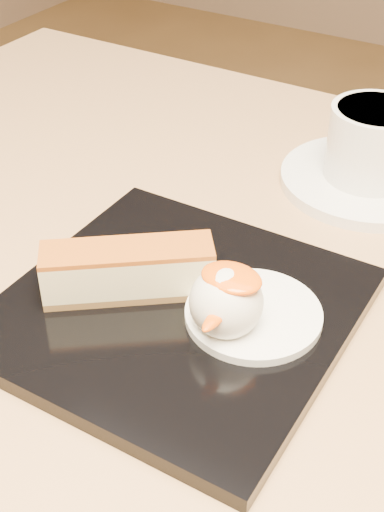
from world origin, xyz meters
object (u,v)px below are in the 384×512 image
Objects in this scene: table at (119,435)px; ice_cream_scoop at (226,302)px; coffee_cup at (376,142)px; saucer at (367,180)px; dessert_plate at (177,311)px; cheesecake at (128,270)px.

ice_cream_scoop reaches higher than table.
coffee_cup is (0.11, 0.24, 0.20)m from table.
table is 17.05× the size of ice_cream_scoop.
table is 0.31m from saucer.
saucer is at bearing 78.11° from dessert_plate.
dessert_plate is 0.04m from cheesecake.
saucer reaches higher than table.
dessert_plate is at bearing -101.89° from saucer.
dessert_plate is 1.47× the size of saucer.
coffee_cup reaches higher than cheesecake.
table is at bearing -136.51° from coffee_cup.
table is at bearing -114.22° from saucer.
ice_cream_scoop is 0.47× the size of coffee_cup.
table is 0.21m from ice_cream_scoop.
dessert_plate is 4.69× the size of ice_cream_scoop.
dessert_plate reaches higher than table.
cheesecake is 2.34× the size of ice_cream_scoop.
cheesecake is 0.25m from coffee_cup.
coffee_cup is at bearing 21.99° from saucer.
coffee_cup reaches higher than table.
coffee_cup is at bearing 32.77° from cheesecake.
coffee_cup reaches higher than ice_cream_scoop.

